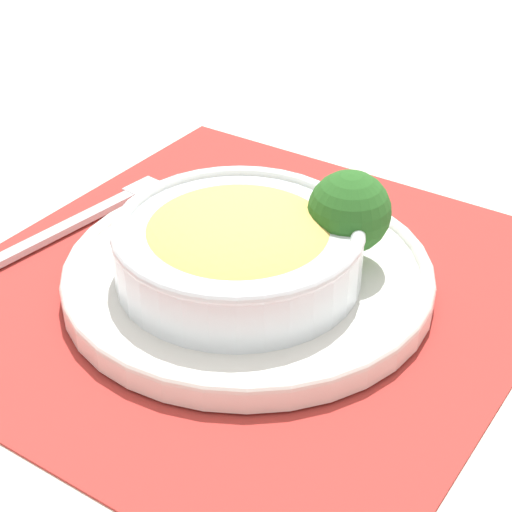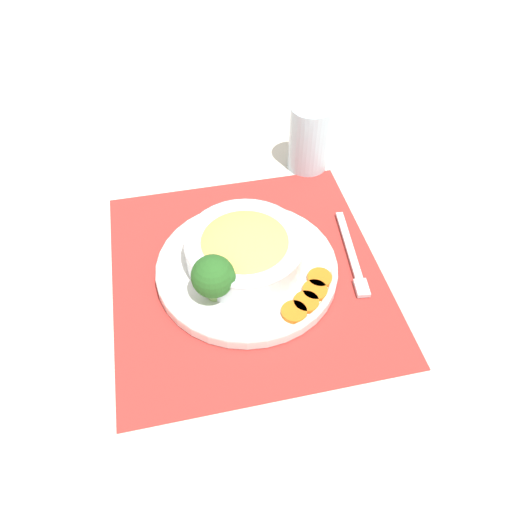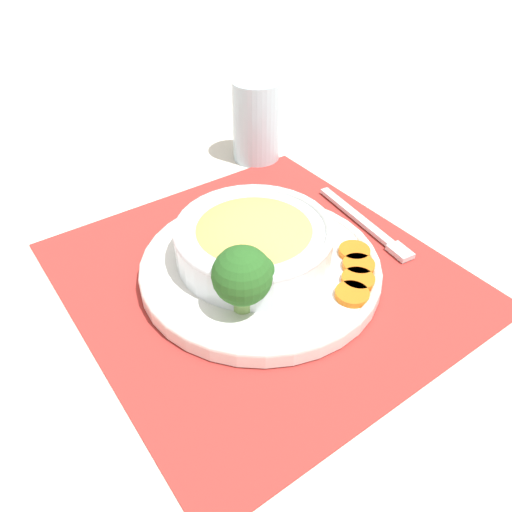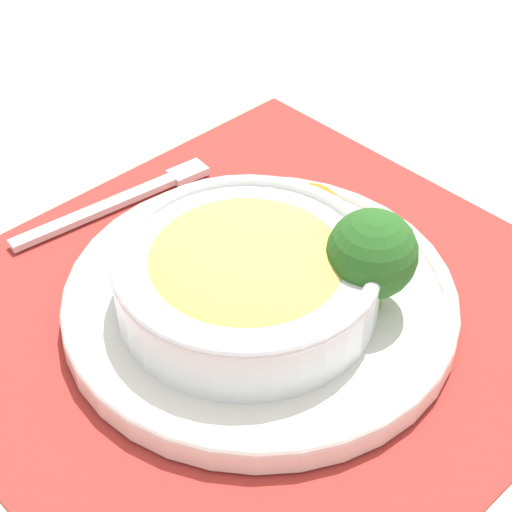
{
  "view_description": "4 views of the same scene",
  "coord_description": "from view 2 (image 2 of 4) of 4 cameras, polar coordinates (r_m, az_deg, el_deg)",
  "views": [
    {
      "loc": [
        0.3,
        -0.44,
        0.38
      ],
      "look_at": [
        0.02,
        -0.02,
        0.05
      ],
      "focal_mm": 60.0,
      "sensor_mm": 36.0,
      "label": 1
    },
    {
      "loc": [
        0.09,
        0.5,
        0.6
      ],
      "look_at": [
        -0.01,
        0.0,
        0.04
      ],
      "focal_mm": 35.0,
      "sensor_mm": 36.0,
      "label": 2
    },
    {
      "loc": [
        0.26,
        0.36,
        0.4
      ],
      "look_at": [
        0.01,
        0.01,
        0.04
      ],
      "focal_mm": 35.0,
      "sensor_mm": 36.0,
      "label": 3
    },
    {
      "loc": [
        0.32,
        -0.31,
        0.44
      ],
      "look_at": [
        -0.02,
        0.01,
        0.04
      ],
      "focal_mm": 60.0,
      "sensor_mm": 36.0,
      "label": 4
    }
  ],
  "objects": [
    {
      "name": "plate",
      "position": [
        0.78,
        -1.06,
        -1.3
      ],
      "size": [
        0.28,
        0.28,
        0.02
      ],
      "color": "white",
      "rests_on": "placemat"
    },
    {
      "name": "broccoli_floret",
      "position": [
        0.7,
        -4.9,
        -2.37
      ],
      "size": [
        0.06,
        0.06,
        0.08
      ],
      "color": "#759E51",
      "rests_on": "plate"
    },
    {
      "name": "carrot_slice_near",
      "position": [
        0.72,
        4.36,
        -6.39
      ],
      "size": [
        0.04,
        0.04,
        0.01
      ],
      "color": "orange",
      "rests_on": "plate"
    },
    {
      "name": "ground_plane",
      "position": [
        0.79,
        -1.04,
        -2.02
      ],
      "size": [
        4.0,
        4.0,
        0.0
      ],
      "primitive_type": "plane",
      "color": "beige"
    },
    {
      "name": "carrot_slice_far",
      "position": [
        0.74,
        6.74,
        -3.93
      ],
      "size": [
        0.04,
        0.04,
        0.01
      ],
      "color": "orange",
      "rests_on": "plate"
    },
    {
      "name": "placemat",
      "position": [
        0.79,
        -1.04,
        -1.93
      ],
      "size": [
        0.42,
        0.44,
        0.0
      ],
      "color": "#B2332D",
      "rests_on": "ground_plane"
    },
    {
      "name": "carrot_slice_middle",
      "position": [
        0.73,
        5.76,
        -5.26
      ],
      "size": [
        0.04,
        0.04,
        0.01
      ],
      "color": "orange",
      "rests_on": "plate"
    },
    {
      "name": "carrot_slice_extra",
      "position": [
        0.76,
        7.28,
        -2.51
      ],
      "size": [
        0.04,
        0.04,
        0.01
      ],
      "color": "orange",
      "rests_on": "plate"
    },
    {
      "name": "water_glass",
      "position": [
        0.96,
        6.08,
        12.93
      ],
      "size": [
        0.08,
        0.08,
        0.13
      ],
      "color": "silver",
      "rests_on": "ground_plane"
    },
    {
      "name": "fork",
      "position": [
        0.81,
        11.07,
        -0.51
      ],
      "size": [
        0.04,
        0.18,
        0.01
      ],
      "rotation": [
        0.0,
        0.0,
        -0.12
      ],
      "color": "silver",
      "rests_on": "placemat"
    },
    {
      "name": "bowl",
      "position": [
        0.76,
        -0.95,
        1.06
      ],
      "size": [
        0.18,
        0.18,
        0.06
      ],
      "color": "silver",
      "rests_on": "plate"
    }
  ]
}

